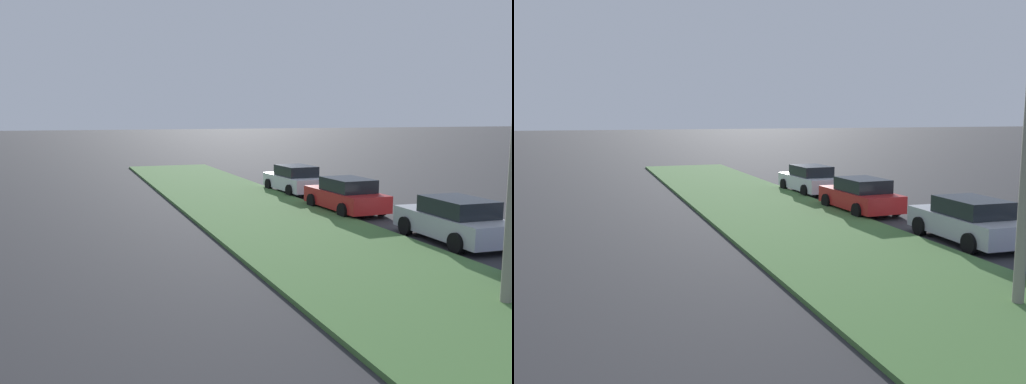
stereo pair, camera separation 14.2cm
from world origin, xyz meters
The scene contains 4 objects.
grass_median centered at (10.00, 6.51, 0.06)m, with size 60.00×6.00×0.12m, color #477238.
parked_car_silver centered at (11.35, 2.23, 0.72)m, with size 4.35×2.12×1.47m.
parked_car_red centered at (17.42, 2.89, 0.72)m, with size 4.36×2.14×1.47m.
parked_car_white centered at (23.41, 2.69, 0.72)m, with size 4.37×2.16×1.47m.
Camera 1 is at (-2.89, 14.04, 4.13)m, focal length 38.12 mm.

